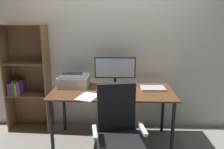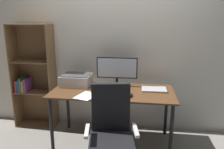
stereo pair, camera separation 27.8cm
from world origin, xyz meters
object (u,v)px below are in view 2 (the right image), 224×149
Objects in this scene: monitor at (117,70)px; bookshelf at (33,78)px; desk at (113,96)px; keyboard at (112,95)px; mouse at (129,95)px; coffee_mug at (120,88)px; printer at (76,80)px; office_chair at (111,139)px; laptop at (154,89)px.

bookshelf reaches higher than monitor.
keyboard is (0.02, -0.20, 0.09)m from desk.
desk is at bearing 155.37° from mouse.
coffee_mug reaches higher than mouse.
printer reaches higher than coffee_mug.
bookshelf is at bearing 164.90° from coffee_mug.
mouse is (0.23, -0.20, 0.10)m from desk.
mouse reaches higher than desk.
desk is 0.22m from keyboard.
bookshelf is at bearing 164.10° from desk.
mouse is at bearing 64.00° from office_chair.
desk is at bearing -15.90° from bookshelf.
keyboard is at bearing -91.63° from monitor.
laptop is at bearing 60.73° from mouse.
coffee_mug is at bearing 140.73° from mouse.
office_chair is (0.08, -0.71, -0.20)m from desk.
printer is at bearing 174.61° from laptop.
coffee_mug is (-0.13, 0.20, 0.03)m from mouse.
coffee_mug is at bearing -73.86° from monitor.
desk is 1.57× the size of office_chair.
mouse is 0.24m from coffee_mug.
bookshelf is at bearing 176.37° from mouse.
keyboard is 0.29× the size of office_chair.
desk is 5.48× the size of keyboard.
coffee_mug is 0.32× the size of laptop.
printer is at bearing 170.87° from mouse.
mouse is 0.86m from printer.
printer is (-0.54, 0.17, 0.16)m from desk.
printer is at bearing 148.40° from keyboard.
office_chair is at bearing -91.15° from coffee_mug.
desk is 1.34m from bookshelf.
bookshelf is (-1.30, 0.56, 0.02)m from keyboard.
coffee_mug is 1.43m from bookshelf.
desk is 0.39m from monitor.
laptop is 1.08m from printer.
office_chair is at bearing -89.03° from mouse.
mouse is (0.20, -0.43, -0.22)m from monitor.
mouse is at bearing -20.58° from bookshelf.
keyboard is 0.21m from coffee_mug.
laptop is 1.85m from bookshelf.
laptop reaches higher than desk.
keyboard is 0.59m from office_chair.
bookshelf reaches higher than desk.
office_chair reaches higher than mouse.
printer is at bearing -14.52° from bookshelf.
office_chair is 1.77m from bookshelf.
monitor is at bearing 90.38° from keyboard.
keyboard is at bearing -85.20° from desk.
printer reaches higher than mouse.
monitor is 0.48m from keyboard.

